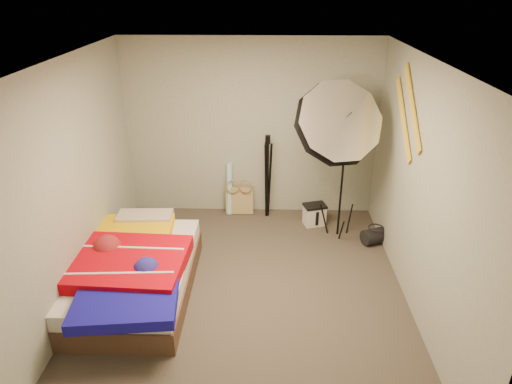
{
  "coord_description": "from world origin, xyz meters",
  "views": [
    {
      "loc": [
        0.22,
        -4.1,
        3.18
      ],
      "look_at": [
        0.1,
        0.6,
        0.95
      ],
      "focal_mm": 32.0,
      "sensor_mm": 36.0,
      "label": 1
    }
  ],
  "objects_px": {
    "wrapping_roll": "(229,189)",
    "camera_tripod": "(267,171)",
    "camera_case": "(314,215)",
    "duffel_bag": "(375,236)",
    "photo_umbrella": "(337,124)",
    "tote_bag": "(240,200)",
    "bed": "(129,271)"
  },
  "relations": [
    {
      "from": "duffel_bag",
      "to": "camera_case",
      "type": "bearing_deg",
      "value": 124.35
    },
    {
      "from": "tote_bag",
      "to": "bed",
      "type": "bearing_deg",
      "value": -121.14
    },
    {
      "from": "camera_case",
      "to": "camera_tripod",
      "type": "relative_size",
      "value": 0.23
    },
    {
      "from": "wrapping_roll",
      "to": "duffel_bag",
      "type": "distance_m",
      "value": 2.15
    },
    {
      "from": "tote_bag",
      "to": "photo_umbrella",
      "type": "relative_size",
      "value": 0.18
    },
    {
      "from": "wrapping_roll",
      "to": "bed",
      "type": "relative_size",
      "value": 0.36
    },
    {
      "from": "camera_tripod",
      "to": "wrapping_roll",
      "type": "bearing_deg",
      "value": 170.76
    },
    {
      "from": "photo_umbrella",
      "to": "camera_case",
      "type": "bearing_deg",
      "value": 108.52
    },
    {
      "from": "wrapping_roll",
      "to": "camera_case",
      "type": "bearing_deg",
      "value": -15.37
    },
    {
      "from": "tote_bag",
      "to": "photo_umbrella",
      "type": "xyz_separation_m",
      "value": [
        1.22,
        -0.77,
        1.39
      ]
    },
    {
      "from": "duffel_bag",
      "to": "camera_tripod",
      "type": "height_order",
      "value": "camera_tripod"
    },
    {
      "from": "photo_umbrella",
      "to": "camera_tripod",
      "type": "distance_m",
      "value": 1.38
    },
    {
      "from": "camera_case",
      "to": "bed",
      "type": "distance_m",
      "value": 2.69
    },
    {
      "from": "wrapping_roll",
      "to": "duffel_bag",
      "type": "bearing_deg",
      "value": -22.51
    },
    {
      "from": "camera_tripod",
      "to": "tote_bag",
      "type": "bearing_deg",
      "value": 167.54
    },
    {
      "from": "wrapping_roll",
      "to": "photo_umbrella",
      "type": "distance_m",
      "value": 1.98
    },
    {
      "from": "camera_tripod",
      "to": "camera_case",
      "type": "bearing_deg",
      "value": -20.2
    },
    {
      "from": "wrapping_roll",
      "to": "photo_umbrella",
      "type": "bearing_deg",
      "value": -29.41
    },
    {
      "from": "tote_bag",
      "to": "duffel_bag",
      "type": "distance_m",
      "value": 2.0
    },
    {
      "from": "camera_case",
      "to": "duffel_bag",
      "type": "distance_m",
      "value": 0.9
    },
    {
      "from": "duffel_bag",
      "to": "camera_tripod",
      "type": "relative_size",
      "value": 0.28
    },
    {
      "from": "photo_umbrella",
      "to": "tote_bag",
      "type": "bearing_deg",
      "value": 147.74
    },
    {
      "from": "camera_case",
      "to": "photo_umbrella",
      "type": "xyz_separation_m",
      "value": [
        0.15,
        -0.43,
        1.45
      ]
    },
    {
      "from": "photo_umbrella",
      "to": "camera_tripod",
      "type": "relative_size",
      "value": 1.81
    },
    {
      "from": "duffel_bag",
      "to": "bed",
      "type": "xyz_separation_m",
      "value": [
        -2.91,
        -1.12,
        0.17
      ]
    },
    {
      "from": "wrapping_roll",
      "to": "camera_tripod",
      "type": "relative_size",
      "value": 0.61
    },
    {
      "from": "tote_bag",
      "to": "wrapping_roll",
      "type": "bearing_deg",
      "value": 178.16
    },
    {
      "from": "tote_bag",
      "to": "photo_umbrella",
      "type": "height_order",
      "value": "photo_umbrella"
    },
    {
      "from": "tote_bag",
      "to": "camera_tripod",
      "type": "relative_size",
      "value": 0.33
    },
    {
      "from": "camera_case",
      "to": "duffel_bag",
      "type": "relative_size",
      "value": 0.83
    },
    {
      "from": "tote_bag",
      "to": "duffel_bag",
      "type": "bearing_deg",
      "value": -25.95
    },
    {
      "from": "camera_case",
      "to": "bed",
      "type": "xyz_separation_m",
      "value": [
        -2.16,
        -1.6,
        0.14
      ]
    }
  ]
}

